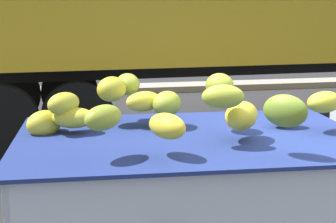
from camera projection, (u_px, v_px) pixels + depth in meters
curb_strip at (152, 88)px, 12.87m from camera, size 80.00×0.80×0.16m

